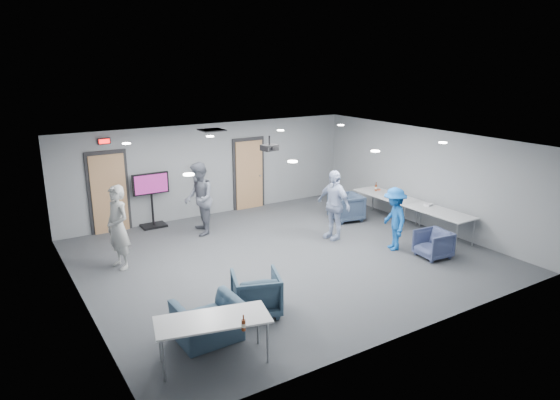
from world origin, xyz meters
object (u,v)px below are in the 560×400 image
bottle_front (244,325)px  chair_right_a (346,207)px  chair_right_c (433,244)px  chair_front_a (256,293)px  person_a (118,227)px  tv_stand (152,197)px  chair_front_b (209,321)px  table_right_b (438,213)px  table_front_left (213,322)px  projector (269,148)px  person_d (394,219)px  bottle_right (376,188)px  person_c (334,205)px  table_right_a (386,196)px  person_b (199,199)px

bottle_front → chair_right_a: bearing=39.7°
chair_right_a → bottle_front: bearing=-40.0°
chair_right_c → chair_front_a: chair_front_a is taller
person_a → tv_stand: person_a is taller
chair_front_b → bottle_front: (0.04, -1.14, 0.48)m
table_right_b → bottle_front: bottle_front is taller
table_right_b → table_front_left: 7.47m
bottle_front → projector: (3.21, 4.64, 1.58)m
person_d → chair_front_b: 5.69m
tv_stand → chair_front_a: bearing=-89.7°
chair_right_a → chair_front_a: size_ratio=0.98×
bottle_right → projector: bearing=-176.3°
chair_front_b → person_c: bearing=-150.8°
chair_front_a → person_d: bearing=-147.7°
table_right_a → bottle_right: 0.49m
chair_front_b → table_right_a: size_ratio=0.53×
chair_front_a → table_right_b: bearing=-151.3°
table_right_a → table_front_left: same height
bottle_front → person_b: bearing=72.5°
table_front_left → chair_right_a: bearing=49.5°
person_d → table_front_left: bearing=-46.8°
person_d → tv_stand: bearing=-113.4°
table_front_left → bottle_front: (0.24, -0.54, 0.14)m
person_d → chair_right_c: person_d is taller
chair_front_a → table_right_a: 6.57m
tv_stand → projector: 3.75m
chair_right_c → chair_front_a: bearing=-82.5°
chair_right_c → chair_right_a: bearing=-174.9°
person_b → tv_stand: bearing=-128.1°
person_b → bottle_front: (-1.91, -6.07, -0.14)m
person_a → person_d: person_a is taller
chair_front_b → projector: size_ratio=2.57×
bottle_right → person_c: bearing=-157.9°
chair_right_a → projector: 3.39m
person_a → bottle_front: (0.47, -4.94, -0.12)m
table_right_b → tv_stand: 7.61m
chair_front_a → table_right_a: size_ratio=0.44×
tv_stand → person_d: bearing=-47.1°
person_a → tv_stand: bearing=131.6°
person_b → chair_front_a: size_ratio=2.25×
person_a → chair_front_b: 3.87m
chair_right_c → bottle_right: size_ratio=2.70×
chair_right_c → bottle_right: bottle_right is taller
person_a → person_c: 5.26m
person_d → bottle_front: size_ratio=6.23×
table_right_b → projector: 4.65m
person_c → person_d: person_c is taller
chair_right_a → projector: size_ratio=2.07×
person_b → chair_front_a: person_b is taller
bottle_front → chair_right_c: bearing=15.9°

